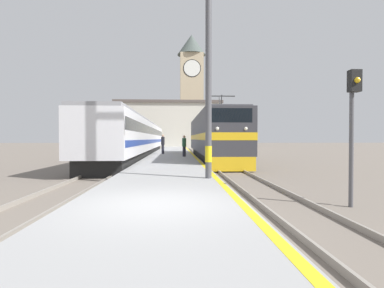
{
  "coord_description": "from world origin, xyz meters",
  "views": [
    {
      "loc": [
        0.45,
        -6.78,
        1.92
      ],
      "look_at": [
        1.77,
        19.59,
        1.44
      ],
      "focal_mm": 28.0,
      "sensor_mm": 36.0,
      "label": 1
    }
  ],
  "objects_px": {
    "locomotive_train": "(213,137)",
    "clock_tower": "(191,87)",
    "catenary_mast": "(210,62)",
    "signal_post": "(353,115)",
    "passenger_train": "(139,138)",
    "second_waiting_passenger": "(163,144)",
    "person_on_platform": "(184,145)"
  },
  "relations": [
    {
      "from": "locomotive_train",
      "to": "clock_tower",
      "type": "distance_m",
      "value": 41.54
    },
    {
      "from": "locomotive_train",
      "to": "catenary_mast",
      "type": "bearing_deg",
      "value": -97.3
    },
    {
      "from": "clock_tower",
      "to": "signal_post",
      "type": "distance_m",
      "value": 58.01
    },
    {
      "from": "passenger_train",
      "to": "signal_post",
      "type": "relative_size",
      "value": 8.91
    },
    {
      "from": "second_waiting_passenger",
      "to": "signal_post",
      "type": "relative_size",
      "value": 0.49
    },
    {
      "from": "signal_post",
      "to": "catenary_mast",
      "type": "bearing_deg",
      "value": 140.19
    },
    {
      "from": "person_on_platform",
      "to": "clock_tower",
      "type": "relative_size",
      "value": 0.07
    },
    {
      "from": "person_on_platform",
      "to": "catenary_mast",
      "type": "bearing_deg",
      "value": -87.2
    },
    {
      "from": "person_on_platform",
      "to": "clock_tower",
      "type": "xyz_separation_m",
      "value": [
        2.57,
        40.59,
        11.78
      ]
    },
    {
      "from": "locomotive_train",
      "to": "signal_post",
      "type": "height_order",
      "value": "locomotive_train"
    },
    {
      "from": "person_on_platform",
      "to": "passenger_train",
      "type": "bearing_deg",
      "value": 125.59
    },
    {
      "from": "second_waiting_passenger",
      "to": "passenger_train",
      "type": "bearing_deg",
      "value": 145.84
    },
    {
      "from": "signal_post",
      "to": "clock_tower",
      "type": "bearing_deg",
      "value": 91.73
    },
    {
      "from": "catenary_mast",
      "to": "signal_post",
      "type": "distance_m",
      "value": 5.21
    },
    {
      "from": "locomotive_train",
      "to": "passenger_train",
      "type": "height_order",
      "value": "locomotive_train"
    },
    {
      "from": "locomotive_train",
      "to": "passenger_train",
      "type": "xyz_separation_m",
      "value": [
        -6.91,
        5.67,
        -0.05
      ]
    },
    {
      "from": "locomotive_train",
      "to": "person_on_platform",
      "type": "bearing_deg",
      "value": -167.1
    },
    {
      "from": "locomotive_train",
      "to": "catenary_mast",
      "type": "xyz_separation_m",
      "value": [
        -1.79,
        -13.96,
        2.74
      ]
    },
    {
      "from": "catenary_mast",
      "to": "signal_post",
      "type": "height_order",
      "value": "catenary_mast"
    },
    {
      "from": "person_on_platform",
      "to": "clock_tower",
      "type": "distance_m",
      "value": 42.34
    },
    {
      "from": "signal_post",
      "to": "second_waiting_passenger",
      "type": "bearing_deg",
      "value": 106.58
    },
    {
      "from": "passenger_train",
      "to": "catenary_mast",
      "type": "distance_m",
      "value": 20.48
    },
    {
      "from": "locomotive_train",
      "to": "signal_post",
      "type": "xyz_separation_m",
      "value": [
        1.84,
        -16.98,
        0.55
      ]
    },
    {
      "from": "locomotive_train",
      "to": "second_waiting_passenger",
      "type": "bearing_deg",
      "value": 137.91
    },
    {
      "from": "catenary_mast",
      "to": "clock_tower",
      "type": "bearing_deg",
      "value": 87.97
    },
    {
      "from": "passenger_train",
      "to": "clock_tower",
      "type": "relative_size",
      "value": 1.39
    },
    {
      "from": "passenger_train",
      "to": "second_waiting_passenger",
      "type": "height_order",
      "value": "passenger_train"
    },
    {
      "from": "passenger_train",
      "to": "second_waiting_passenger",
      "type": "xyz_separation_m",
      "value": [
        2.51,
        -1.7,
        -0.53
      ]
    },
    {
      "from": "passenger_train",
      "to": "person_on_platform",
      "type": "xyz_separation_m",
      "value": [
        4.46,
        -6.23,
        -0.6
      ]
    },
    {
      "from": "passenger_train",
      "to": "person_on_platform",
      "type": "bearing_deg",
      "value": -54.41
    },
    {
      "from": "catenary_mast",
      "to": "passenger_train",
      "type": "bearing_deg",
      "value": 104.61
    },
    {
      "from": "second_waiting_passenger",
      "to": "person_on_platform",
      "type": "bearing_deg",
      "value": -66.67
    }
  ]
}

